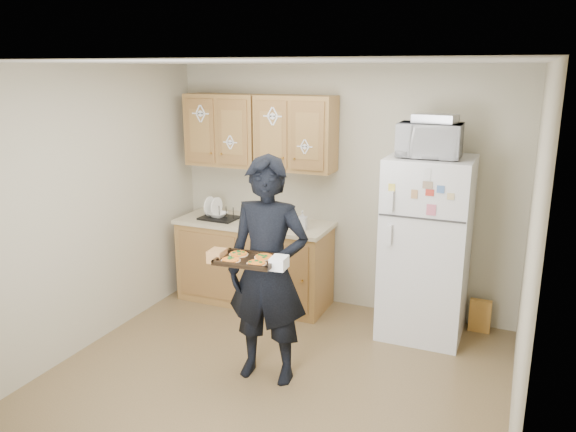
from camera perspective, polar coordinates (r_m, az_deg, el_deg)
The scene contains 23 objects.
floor at distance 4.70m, azimuth -2.04°, elevation -16.82°, with size 3.60×3.60×0.00m, color brown.
ceiling at distance 4.00m, azimuth -2.38°, elevation 15.34°, with size 3.60×3.60×0.00m, color silver.
wall_back at distance 5.80m, azimuth 5.42°, elevation 2.70°, with size 3.60×0.04×2.50m, color #B5AD92.
wall_front at distance 2.78m, azimuth -18.64°, elevation -11.95°, with size 3.60×0.04×2.50m, color #B5AD92.
wall_left at distance 5.19m, azimuth -20.49°, elevation 0.34°, with size 0.04×3.60×2.50m, color #B5AD92.
wall_right at distance 3.81m, azimuth 23.19°, elevation -5.00°, with size 0.04×3.60×2.50m, color #B5AD92.
refrigerator at distance 5.35m, azimuth 13.82°, elevation -3.17°, with size 0.75×0.70×1.70m, color white.
base_cabinet at distance 6.05m, azimuth -3.42°, elevation -4.82°, with size 1.60×0.60×0.86m, color olive.
countertop at distance 5.92m, azimuth -3.48°, elevation -0.71°, with size 1.64×0.64×0.04m, color beige.
upper_cab_left at distance 6.04m, azimuth -6.48°, elevation 8.68°, with size 0.80×0.33×0.75m, color olive.
upper_cab_right at distance 5.69m, azimuth 0.81°, elevation 8.39°, with size 0.80×0.33×0.75m, color olive.
cereal_box at distance 5.77m, azimuth 18.92°, elevation -9.56°, with size 0.20×0.07×0.32m, color gold.
person at distance 4.43m, azimuth -2.06°, elevation -5.63°, with size 0.67×0.44×1.83m, color black.
baking_tray at distance 4.13m, azimuth -4.14°, elevation -4.53°, with size 0.43×0.32×0.04m, color black.
pizza_front_left at distance 4.10m, azimuth -5.84°, elevation -4.46°, with size 0.14×0.14×0.02m, color orange.
pizza_front_right at distance 4.02m, azimuth -3.22°, elevation -4.79°, with size 0.14×0.14×0.02m, color orange.
pizza_back_left at distance 4.23m, azimuth -5.03°, elevation -3.86°, with size 0.14×0.14×0.02m, color orange.
pizza_back_right at distance 4.15m, azimuth -2.47°, elevation -4.16°, with size 0.14×0.14×0.02m, color orange.
microwave at distance 5.09m, azimuth 14.18°, elevation 7.46°, with size 0.54×0.37×0.30m, color white.
foil_pan at distance 5.09m, azimuth 14.75°, elevation 9.56°, with size 0.36×0.25×0.08m, color #B4B4BB.
dish_rack at distance 6.02m, azimuth -7.01°, elevation 0.43°, with size 0.39×0.29×0.16m, color black.
bowl at distance 6.03m, azimuth -7.14°, elevation 0.13°, with size 0.20×0.20×0.05m, color white.
soap_bottle at distance 5.58m, azimuth 1.46°, elevation -0.42°, with size 0.09×0.09×0.19m, color white.
Camera 1 is at (1.72, -3.61, 2.47)m, focal length 35.00 mm.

